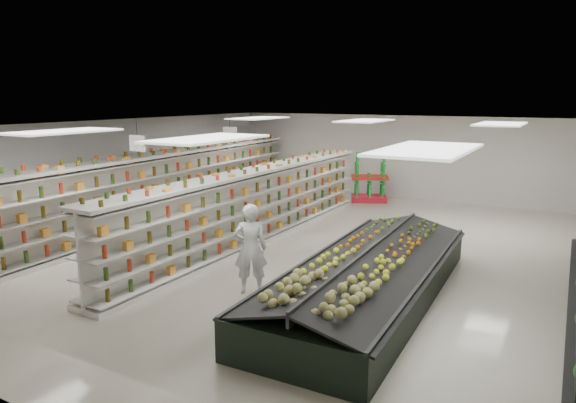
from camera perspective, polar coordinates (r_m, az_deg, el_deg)
The scene contains 13 objects.
floor at distance 13.48m, azimuth 2.05°, elevation -5.30°, with size 16.00×16.00×0.00m, color beige.
ceiling at distance 12.92m, azimuth 2.15°, elevation 8.41°, with size 14.00×16.00×0.02m, color white.
wall_back at distance 20.48m, azimuth 12.42°, elevation 4.84°, with size 14.00×0.02×3.20m, color silver.
wall_front at distance 7.21m, azimuth -28.74°, elevation -8.65°, with size 14.00×0.02×3.20m, color silver.
wall_left at distance 17.41m, azimuth -18.89°, elevation 3.33°, with size 0.02×16.00×3.20m, color silver.
aisle_sign_near at distance 13.60m, azimuth -16.38°, elevation 6.22°, with size 0.52×0.06×0.75m.
aisle_sign_far at distance 16.63m, azimuth -6.47°, elevation 7.52°, with size 0.52×0.06×0.75m.
gondola_left at distance 16.78m, azimuth -12.76°, elevation 1.39°, with size 1.42×12.87×2.23m.
gondola_center at distance 14.06m, azimuth -3.62°, elevation -0.75°, with size 0.97×11.49×1.99m.
produce_island at distance 10.29m, azimuth 8.94°, elevation -8.12°, with size 2.70×7.01×1.04m.
soda_endcap at distance 19.62m, azimuth 9.04°, elevation 2.44°, with size 1.61×1.40×1.73m.
shopper_main at distance 10.34m, azimuth -4.20°, elevation -5.25°, with size 0.68×0.44×1.85m, color silver.
shopper_background at distance 17.47m, azimuth -2.62°, elevation 1.52°, with size 0.84×0.52×1.72m, color tan.
Camera 1 is at (5.88, -11.48, 3.92)m, focal length 32.00 mm.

